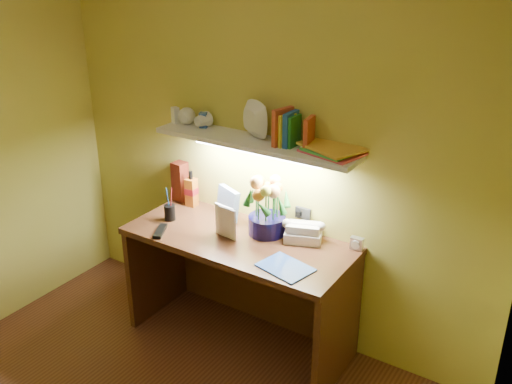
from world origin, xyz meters
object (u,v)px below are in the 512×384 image
telephone (303,231)px  flower_bouquet (267,203)px  whisky_bottle (191,189)px  desk (239,291)px  desk_clock (357,244)px

telephone → flower_bouquet: bearing=168.9°
telephone → whisky_bottle: whisky_bottle is taller
desk → telephone: 0.59m
desk → telephone: (0.34, 0.18, 0.44)m
desk → flower_bouquet: size_ratio=3.52×
telephone → whisky_bottle: 0.87m
whisky_bottle → desk: bearing=-22.2°
desk → desk_clock: desk_clock is taller
desk_clock → flower_bouquet: bearing=-171.5°
telephone → desk_clock: size_ratio=2.84×
flower_bouquet → desk: bearing=-127.8°
desk_clock → telephone: bearing=-170.3°
flower_bouquet → telephone: flower_bouquet is taller
desk_clock → whisky_bottle: whisky_bottle is taller
desk → desk_clock: bearing=21.2°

